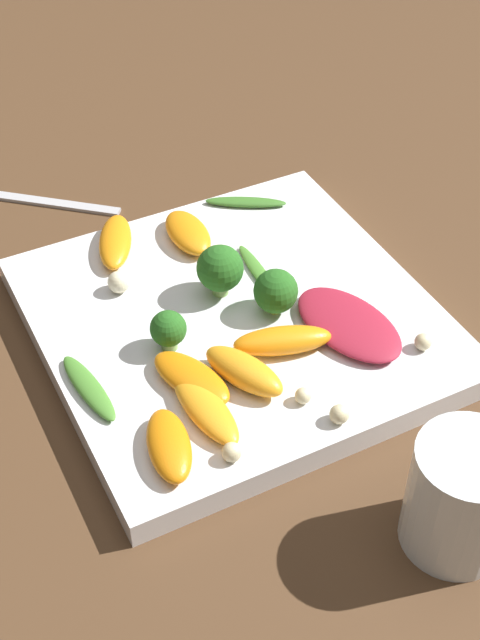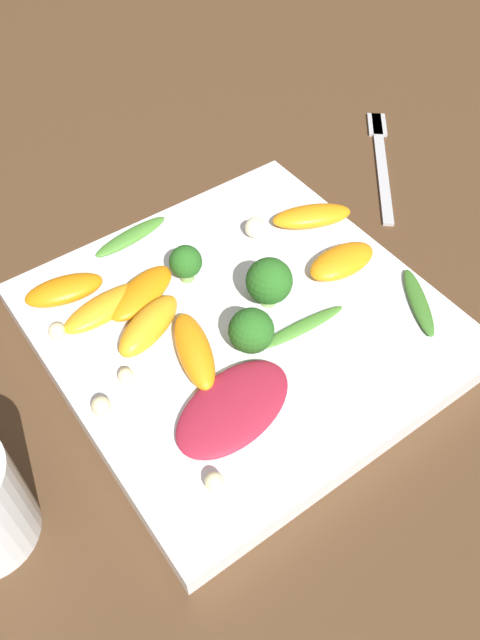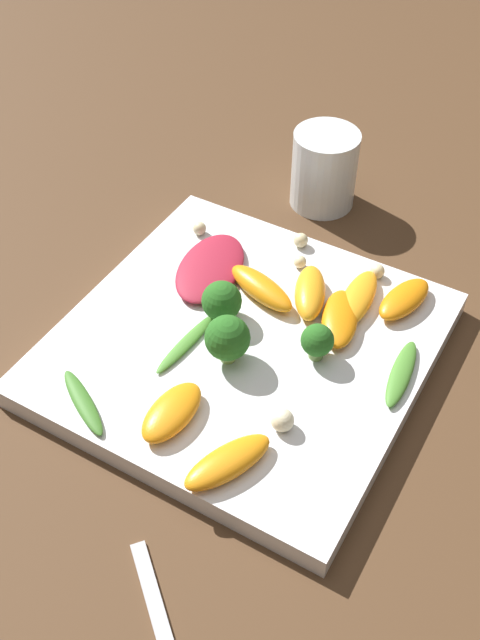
# 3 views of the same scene
# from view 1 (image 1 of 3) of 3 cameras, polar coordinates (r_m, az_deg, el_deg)

# --- Properties ---
(ground_plane) EXTENTS (2.40, 2.40, 0.00)m
(ground_plane) POSITION_cam_1_polar(r_m,az_deg,el_deg) (0.74, -0.30, -0.76)
(ground_plane) COLOR #4C331E
(plate) EXTENTS (0.31, 0.31, 0.02)m
(plate) POSITION_cam_1_polar(r_m,az_deg,el_deg) (0.73, -0.31, -0.13)
(plate) COLOR white
(plate) RESTS_ON ground_plane
(drinking_glass) EXTENTS (0.07, 0.07, 0.09)m
(drinking_glass) POSITION_cam_1_polar(r_m,az_deg,el_deg) (0.59, 13.99, -10.95)
(drinking_glass) COLOR white
(drinking_glass) RESTS_ON ground_plane
(fork) EXTENTS (0.14, 0.16, 0.01)m
(fork) POSITION_cam_1_polar(r_m,az_deg,el_deg) (0.92, -15.01, 7.76)
(fork) COLOR #B2B2B7
(fork) RESTS_ON ground_plane
(radicchio_leaf_0) EXTENTS (0.11, 0.08, 0.01)m
(radicchio_leaf_0) POSITION_cam_1_polar(r_m,az_deg,el_deg) (0.71, 6.97, -0.24)
(radicchio_leaf_0) COLOR maroon
(radicchio_leaf_0) RESTS_ON plate
(orange_segment_0) EXTENTS (0.08, 0.05, 0.02)m
(orange_segment_0) POSITION_cam_1_polar(r_m,az_deg,el_deg) (0.66, 0.25, -3.28)
(orange_segment_0) COLOR orange
(orange_segment_0) RESTS_ON plate
(orange_segment_1) EXTENTS (0.05, 0.08, 0.02)m
(orange_segment_1) POSITION_cam_1_polar(r_m,az_deg,el_deg) (0.69, 2.74, -1.32)
(orange_segment_1) COLOR orange
(orange_segment_1) RESTS_ON plate
(orange_segment_2) EXTENTS (0.08, 0.06, 0.02)m
(orange_segment_2) POSITION_cam_1_polar(r_m,az_deg,el_deg) (0.79, -7.99, 4.99)
(orange_segment_2) COLOR orange
(orange_segment_2) RESTS_ON plate
(orange_segment_3) EXTENTS (0.08, 0.03, 0.02)m
(orange_segment_3) POSITION_cam_1_polar(r_m,az_deg,el_deg) (0.64, -2.22, -5.66)
(orange_segment_3) COLOR orange
(orange_segment_3) RESTS_ON plate
(orange_segment_4) EXTENTS (0.08, 0.06, 0.02)m
(orange_segment_4) POSITION_cam_1_polar(r_m,az_deg,el_deg) (0.66, -3.13, -3.72)
(orange_segment_4) COLOR orange
(orange_segment_4) RESTS_ON plate
(orange_segment_5) EXTENTS (0.07, 0.04, 0.02)m
(orange_segment_5) POSITION_cam_1_polar(r_m,az_deg,el_deg) (0.62, -4.57, -8.01)
(orange_segment_5) COLOR orange
(orange_segment_5) RESTS_ON plate
(orange_segment_6) EXTENTS (0.07, 0.04, 0.02)m
(orange_segment_6) POSITION_cam_1_polar(r_m,az_deg,el_deg) (0.79, -3.35, 5.61)
(orange_segment_6) COLOR orange
(orange_segment_6) RESTS_ON plate
(broccoli_floret_0) EXTENTS (0.03, 0.03, 0.03)m
(broccoli_floret_0) POSITION_cam_1_polar(r_m,az_deg,el_deg) (0.68, -4.61, -0.61)
(broccoli_floret_0) COLOR #7A9E51
(broccoli_floret_0) RESTS_ON plate
(broccoli_floret_1) EXTENTS (0.04, 0.04, 0.04)m
(broccoli_floret_1) POSITION_cam_1_polar(r_m,az_deg,el_deg) (0.71, 2.30, 1.84)
(broccoli_floret_1) COLOR #84AD5B
(broccoli_floret_1) RESTS_ON plate
(broccoli_floret_2) EXTENTS (0.04, 0.04, 0.05)m
(broccoli_floret_2) POSITION_cam_1_polar(r_m,az_deg,el_deg) (0.73, -1.25, 3.29)
(broccoli_floret_2) COLOR #84AD5B
(broccoli_floret_2) RESTS_ON plate
(arugula_sprig_0) EXTENTS (0.08, 0.03, 0.01)m
(arugula_sprig_0) POSITION_cam_1_polar(r_m,az_deg,el_deg) (0.67, -9.66, -4.29)
(arugula_sprig_0) COLOR #47842D
(arugula_sprig_0) RESTS_ON plate
(arugula_sprig_1) EXTENTS (0.08, 0.02, 0.01)m
(arugula_sprig_1) POSITION_cam_1_polar(r_m,az_deg,el_deg) (0.76, 1.28, 2.99)
(arugula_sprig_1) COLOR #47842D
(arugula_sprig_1) RESTS_ON plate
(arugula_sprig_2) EXTENTS (0.05, 0.07, 0.01)m
(arugula_sprig_2) POSITION_cam_1_polar(r_m,az_deg,el_deg) (0.84, 0.37, 7.56)
(arugula_sprig_2) COLOR #3D7528
(arugula_sprig_2) RESTS_ON plate
(macadamia_nut_0) EXTENTS (0.01, 0.01, 0.01)m
(macadamia_nut_0) POSITION_cam_1_polar(r_m,az_deg,el_deg) (0.70, 11.64, -1.38)
(macadamia_nut_0) COLOR beige
(macadamia_nut_0) RESTS_ON plate
(macadamia_nut_1) EXTENTS (0.02, 0.02, 0.02)m
(macadamia_nut_1) POSITION_cam_1_polar(r_m,az_deg,el_deg) (0.75, -7.77, 2.42)
(macadamia_nut_1) COLOR beige
(macadamia_nut_1) RESTS_ON plate
(macadamia_nut_2) EXTENTS (0.01, 0.01, 0.01)m
(macadamia_nut_2) POSITION_cam_1_polar(r_m,az_deg,el_deg) (0.64, 6.38, -6.01)
(macadamia_nut_2) COLOR beige
(macadamia_nut_2) RESTS_ON plate
(macadamia_nut_3) EXTENTS (0.01, 0.01, 0.01)m
(macadamia_nut_3) POSITION_cam_1_polar(r_m,az_deg,el_deg) (0.62, -0.53, -8.46)
(macadamia_nut_3) COLOR beige
(macadamia_nut_3) RESTS_ON plate
(macadamia_nut_4) EXTENTS (0.01, 0.01, 0.01)m
(macadamia_nut_4) POSITION_cam_1_polar(r_m,az_deg,el_deg) (0.65, 4.02, -4.87)
(macadamia_nut_4) COLOR beige
(macadamia_nut_4) RESTS_ON plate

